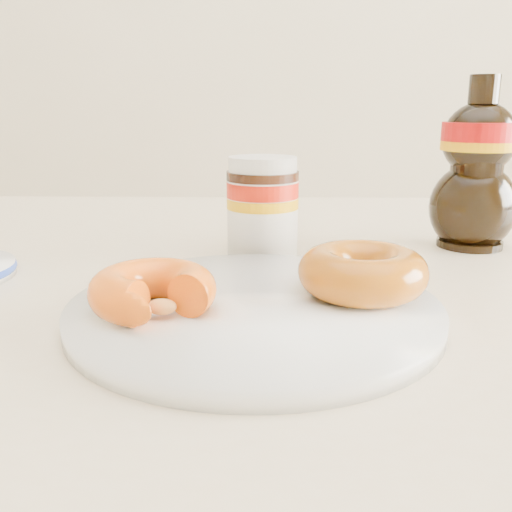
{
  "coord_description": "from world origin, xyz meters",
  "views": [
    {
      "loc": [
        -0.06,
        -0.42,
        0.9
      ],
      "look_at": [
        -0.07,
        0.03,
        0.79
      ],
      "focal_mm": 40.0,
      "sensor_mm": 36.0,
      "label": 1
    }
  ],
  "objects_px": {
    "nutella_jar": "(263,204)",
    "dark_jar": "(275,210)",
    "donut_bitten": "(153,290)",
    "donut_whole": "(362,272)",
    "syrup_bottle": "(477,164)",
    "plate": "(254,309)",
    "dining_table": "(333,352)"
  },
  "relations": [
    {
      "from": "nutella_jar",
      "to": "dark_jar",
      "type": "bearing_deg",
      "value": 77.31
    },
    {
      "from": "donut_bitten",
      "to": "donut_whole",
      "type": "relative_size",
      "value": 0.9
    },
    {
      "from": "donut_whole",
      "to": "dark_jar",
      "type": "height_order",
      "value": "dark_jar"
    },
    {
      "from": "donut_bitten",
      "to": "nutella_jar",
      "type": "xyz_separation_m",
      "value": [
        0.07,
        0.2,
        0.03
      ]
    },
    {
      "from": "donut_whole",
      "to": "syrup_bottle",
      "type": "distance_m",
      "value": 0.27
    },
    {
      "from": "donut_bitten",
      "to": "plate",
      "type": "bearing_deg",
      "value": 39.17
    },
    {
      "from": "donut_whole",
      "to": "dark_jar",
      "type": "xyz_separation_m",
      "value": [
        -0.06,
        0.22,
        0.01
      ]
    },
    {
      "from": "donut_bitten",
      "to": "nutella_jar",
      "type": "distance_m",
      "value": 0.22
    },
    {
      "from": "dining_table",
      "to": "syrup_bottle",
      "type": "xyz_separation_m",
      "value": [
        0.16,
        0.1,
        0.18
      ]
    },
    {
      "from": "plate",
      "to": "donut_whole",
      "type": "xyz_separation_m",
      "value": [
        0.08,
        0.02,
        0.02
      ]
    },
    {
      "from": "dining_table",
      "to": "syrup_bottle",
      "type": "bearing_deg",
      "value": 32.96
    },
    {
      "from": "plate",
      "to": "dining_table",
      "type": "bearing_deg",
      "value": 58.96
    },
    {
      "from": "donut_bitten",
      "to": "dark_jar",
      "type": "distance_m",
      "value": 0.27
    },
    {
      "from": "dining_table",
      "to": "syrup_bottle",
      "type": "height_order",
      "value": "syrup_bottle"
    },
    {
      "from": "dining_table",
      "to": "donut_bitten",
      "type": "height_order",
      "value": "donut_bitten"
    },
    {
      "from": "donut_whole",
      "to": "syrup_bottle",
      "type": "xyz_separation_m",
      "value": [
        0.15,
        0.21,
        0.06
      ]
    },
    {
      "from": "dining_table",
      "to": "plate",
      "type": "relative_size",
      "value": 5.1
    },
    {
      "from": "dining_table",
      "to": "plate",
      "type": "xyz_separation_m",
      "value": [
        -0.07,
        -0.12,
        0.09
      ]
    },
    {
      "from": "donut_bitten",
      "to": "donut_whole",
      "type": "bearing_deg",
      "value": 36.83
    },
    {
      "from": "donut_whole",
      "to": "nutella_jar",
      "type": "xyz_separation_m",
      "value": [
        -0.08,
        0.16,
        0.02
      ]
    },
    {
      "from": "donut_bitten",
      "to": "syrup_bottle",
      "type": "relative_size",
      "value": 0.48
    },
    {
      "from": "dining_table",
      "to": "nutella_jar",
      "type": "relative_size",
      "value": 13.46
    },
    {
      "from": "plate",
      "to": "nutella_jar",
      "type": "relative_size",
      "value": 2.64
    },
    {
      "from": "nutella_jar",
      "to": "syrup_bottle",
      "type": "height_order",
      "value": "syrup_bottle"
    },
    {
      "from": "dining_table",
      "to": "donut_whole",
      "type": "height_order",
      "value": "donut_whole"
    },
    {
      "from": "syrup_bottle",
      "to": "dark_jar",
      "type": "height_order",
      "value": "syrup_bottle"
    },
    {
      "from": "syrup_bottle",
      "to": "dark_jar",
      "type": "bearing_deg",
      "value": 177.59
    },
    {
      "from": "dining_table",
      "to": "plate",
      "type": "bearing_deg",
      "value": -121.04
    },
    {
      "from": "donut_bitten",
      "to": "nutella_jar",
      "type": "relative_size",
      "value": 0.86
    },
    {
      "from": "syrup_bottle",
      "to": "plate",
      "type": "bearing_deg",
      "value": -135.9
    },
    {
      "from": "plate",
      "to": "dark_jar",
      "type": "height_order",
      "value": "dark_jar"
    },
    {
      "from": "donut_bitten",
      "to": "donut_whole",
      "type": "distance_m",
      "value": 0.16
    }
  ]
}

